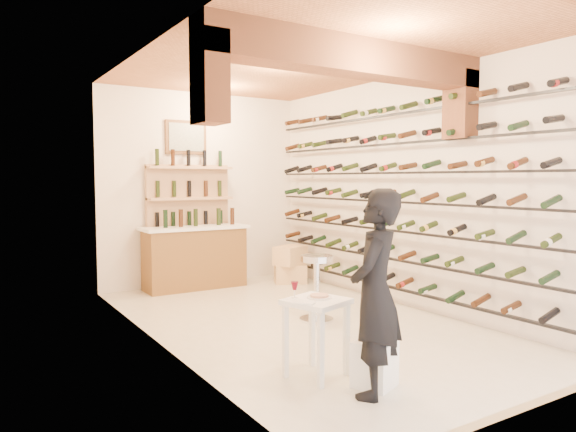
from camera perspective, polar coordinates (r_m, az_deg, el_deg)
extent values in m
plane|color=beige|center=(6.68, 1.40, -11.35)|extent=(6.00, 6.00, 0.00)
cube|color=silver|center=(9.10, -9.11, 2.89)|extent=(3.50, 0.02, 3.20)
cube|color=silver|center=(4.28, 24.23, 1.40)|extent=(3.50, 0.02, 3.20)
cube|color=silver|center=(5.67, -13.49, 2.19)|extent=(0.02, 6.00, 3.20)
cube|color=silver|center=(7.56, 12.56, 2.63)|extent=(0.02, 6.00, 3.20)
cube|color=#A6613B|center=(6.60, 1.45, 16.53)|extent=(3.50, 6.00, 0.02)
cube|color=brown|center=(5.78, 7.18, 16.49)|extent=(3.50, 0.35, 0.36)
cube|color=brown|center=(4.86, -8.40, 14.42)|extent=(0.24, 0.35, 0.80)
cube|color=brown|center=(6.84, 17.98, 11.21)|extent=(0.24, 0.35, 0.80)
cube|color=black|center=(7.60, 11.54, -7.61)|extent=(0.06, 5.70, 0.03)
cube|color=black|center=(7.53, 11.58, -4.63)|extent=(0.06, 5.70, 0.03)
cube|color=black|center=(7.48, 11.62, -1.59)|extent=(0.06, 5.70, 0.03)
cube|color=black|center=(7.45, 11.66, 1.47)|extent=(0.06, 5.70, 0.03)
cube|color=black|center=(7.44, 11.71, 4.55)|extent=(0.06, 5.70, 0.03)
cube|color=black|center=(7.46, 11.75, 7.62)|extent=(0.06, 5.70, 0.03)
cube|color=black|center=(7.49, 11.80, 10.67)|extent=(0.06, 5.70, 0.03)
cube|color=brown|center=(8.75, -9.94, -4.52)|extent=(1.60, 0.55, 0.96)
cube|color=white|center=(8.69, -9.98, -1.23)|extent=(1.70, 0.62, 0.05)
cube|color=tan|center=(8.94, -10.63, -1.00)|extent=(1.40, 0.10, 2.00)
cube|color=tan|center=(8.91, -10.35, -4.57)|extent=(1.40, 0.28, 0.04)
cube|color=tan|center=(8.85, -10.39, -1.37)|extent=(1.40, 0.28, 0.04)
cube|color=tan|center=(8.82, -10.43, 1.87)|extent=(1.40, 0.28, 0.04)
cube|color=tan|center=(8.82, -10.47, 5.12)|extent=(1.40, 0.28, 0.04)
cube|color=brown|center=(8.98, -10.87, 8.28)|extent=(0.70, 0.04, 0.55)
cube|color=#99998C|center=(8.96, -10.81, 8.30)|extent=(0.60, 0.01, 0.45)
cube|color=white|center=(4.79, 3.05, -9.15)|extent=(0.61, 0.61, 0.05)
cube|color=white|center=(4.62, 3.53, -14.16)|extent=(0.05, 0.05, 0.66)
cube|color=white|center=(4.93, 6.29, -13.02)|extent=(0.05, 0.05, 0.66)
cube|color=white|center=(4.85, -0.28, -13.26)|extent=(0.05, 0.05, 0.66)
cube|color=white|center=(5.15, 2.59, -12.26)|extent=(0.05, 0.05, 0.66)
cylinder|color=white|center=(4.83, 3.38, -8.69)|extent=(0.22, 0.22, 0.01)
cylinder|color=#BF7266|center=(4.82, 3.38, -8.50)|extent=(0.17, 0.17, 0.02)
cube|color=white|center=(4.60, 2.14, -9.31)|extent=(0.16, 0.16, 0.01)
cylinder|color=white|center=(4.82, 0.71, -8.75)|extent=(0.07, 0.07, 0.00)
cylinder|color=white|center=(4.81, 0.71, -8.23)|extent=(0.01, 0.01, 0.08)
cone|color=#590715|center=(4.80, 0.71, -7.48)|extent=(0.07, 0.07, 0.07)
cube|color=white|center=(4.76, 9.26, -15.36)|extent=(0.41, 0.41, 0.39)
imported|color=black|center=(4.41, 9.33, -8.11)|extent=(0.74, 0.69, 1.69)
cylinder|color=silver|center=(6.78, 3.06, -10.99)|extent=(0.42, 0.42, 0.03)
cylinder|color=silver|center=(6.69, 3.07, -7.87)|extent=(0.08, 0.08, 0.74)
cylinder|color=silver|center=(6.62, 3.09, -4.55)|extent=(0.40, 0.40, 0.07)
torus|color=silver|center=(6.72, 3.07, -9.20)|extent=(0.32, 0.32, 0.03)
cube|color=#DFB37A|center=(9.11, 0.25, -6.19)|extent=(0.63, 0.55, 0.32)
cube|color=#DFB37A|center=(9.06, 0.25, -4.23)|extent=(0.64, 0.55, 0.31)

